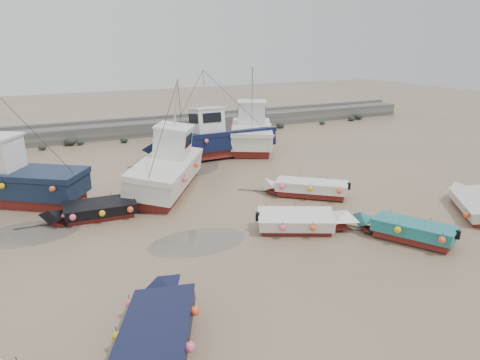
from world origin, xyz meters
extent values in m
plane|color=#937857|center=(0.00, 0.00, 0.00)|extent=(120.00, 120.00, 0.00)
cube|color=#63625E|center=(0.00, 22.00, 0.60)|extent=(60.00, 2.20, 1.20)
cube|color=#63625E|center=(0.00, 23.21, 1.32)|extent=(60.00, 0.60, 0.25)
ellipsoid|color=black|center=(5.10, 19.02, 0.29)|extent=(0.84, 0.86, 0.51)
ellipsoid|color=black|center=(7.80, 20.56, 0.34)|extent=(0.98, 1.07, 0.72)
ellipsoid|color=black|center=(14.16, 19.54, 0.27)|extent=(0.78, 0.90, 0.59)
ellipsoid|color=black|center=(23.03, 19.80, 0.24)|extent=(0.68, 0.72, 0.52)
ellipsoid|color=black|center=(18.92, 19.27, 0.21)|extent=(0.60, 0.70, 0.31)
ellipsoid|color=black|center=(-5.07, 20.46, 0.35)|extent=(0.99, 0.80, 0.58)
ellipsoid|color=black|center=(12.19, 19.77, 0.19)|extent=(0.54, 0.46, 0.30)
ellipsoid|color=black|center=(9.69, 19.97, 0.21)|extent=(0.61, 0.47, 0.46)
ellipsoid|color=black|center=(24.28, 20.15, 0.32)|extent=(0.92, 0.97, 0.58)
ellipsoid|color=black|center=(-4.31, 20.27, 0.21)|extent=(0.61, 0.53, 0.32)
ellipsoid|color=black|center=(10.99, 20.60, 0.23)|extent=(0.67, 0.55, 0.43)
ellipsoid|color=black|center=(-9.17, 19.34, 0.38)|extent=(1.09, 0.88, 0.72)
ellipsoid|color=black|center=(-7.25, 19.65, 0.23)|extent=(0.65, 0.60, 0.37)
ellipsoid|color=black|center=(9.46, 19.39, 0.31)|extent=(0.88, 0.64, 0.62)
ellipsoid|color=black|center=(-0.92, 19.60, 0.22)|extent=(0.64, 0.62, 0.48)
ellipsoid|color=black|center=(7.84, 20.42, 0.19)|extent=(0.55, 0.45, 0.29)
cylinder|color=#5B544A|center=(-2.64, -1.62, 0.00)|extent=(4.36, 4.36, 0.01)
cylinder|color=#5B544A|center=(5.54, 2.48, 0.00)|extent=(3.67, 3.67, 0.01)
cylinder|color=#5B544A|center=(-9.03, 2.57, 0.00)|extent=(4.30, 4.30, 0.01)
cylinder|color=#5B544A|center=(0.79, 11.23, 0.00)|extent=(5.65, 5.65, 0.01)
cube|color=maroon|center=(-6.27, -8.00, 0.15)|extent=(3.09, 4.19, 0.30)
cube|color=black|center=(-6.27, -8.00, 0.53)|extent=(3.46, 4.57, 0.45)
pyramid|color=black|center=(-5.23, -5.79, 0.98)|extent=(1.97, 1.43, 0.90)
cube|color=brown|center=(-6.27, -8.00, 0.69)|extent=(2.84, 3.81, 0.10)
cube|color=black|center=(-6.27, -8.00, 0.78)|extent=(3.57, 4.69, 0.07)
cylinder|color=black|center=(-4.81, -4.92, 0.03)|extent=(0.89, 1.82, 0.04)
sphere|color=#EC532C|center=(-5.69, -9.20, 0.63)|extent=(0.30, 0.30, 0.30)
sphere|color=#EC532C|center=(-7.22, -7.55, 0.63)|extent=(0.30, 0.30, 0.30)
sphere|color=#EC532C|center=(-4.97, -7.70, 0.63)|extent=(0.30, 0.30, 0.30)
sphere|color=#EC532C|center=(-6.50, -6.05, 0.63)|extent=(0.30, 0.30, 0.30)
cube|color=maroon|center=(5.70, -5.63, 0.15)|extent=(2.60, 3.32, 0.30)
cube|color=#1D6F71|center=(5.70, -5.63, 0.53)|extent=(2.91, 3.63, 0.45)
pyramid|color=#1D6F71|center=(4.75, -3.87, 0.98)|extent=(1.67, 1.35, 0.90)
cube|color=brown|center=(5.70, -5.63, 0.69)|extent=(2.39, 3.02, 0.10)
cube|color=#1D6F71|center=(5.70, -5.63, 0.78)|extent=(3.00, 3.73, 0.07)
cube|color=black|center=(6.53, -7.15, 0.70)|extent=(0.28, 0.26, 0.35)
cylinder|color=black|center=(4.33, -3.11, 0.03)|extent=(0.99, 1.78, 0.04)
sphere|color=#EC532C|center=(5.56, -7.20, 0.63)|extent=(0.30, 0.30, 0.30)
sphere|color=#EC532C|center=(6.68, -5.60, 0.63)|extent=(0.30, 0.30, 0.30)
sphere|color=#EC532C|center=(4.72, -5.66, 0.63)|extent=(0.30, 0.30, 0.30)
sphere|color=#EC532C|center=(5.85, -4.05, 0.63)|extent=(0.30, 0.30, 0.30)
cube|color=maroon|center=(10.99, -4.67, 0.15)|extent=(3.27, 3.85, 0.30)
cube|color=beige|center=(10.99, -4.67, 0.53)|extent=(3.63, 4.21, 0.45)
pyramid|color=beige|center=(12.36, -2.74, 0.98)|extent=(1.70, 1.49, 0.90)
cube|color=brown|center=(10.99, -4.67, 0.69)|extent=(3.00, 3.50, 0.10)
cube|color=beige|center=(10.99, -4.67, 0.78)|extent=(3.73, 4.32, 0.07)
cylinder|color=black|center=(12.92, -1.96, 0.03)|extent=(1.19, 1.65, 0.04)
sphere|color=#EC532C|center=(9.32, -5.45, 0.63)|extent=(0.30, 0.30, 0.30)
cube|color=maroon|center=(-5.84, 3.06, 0.15)|extent=(3.11, 1.27, 0.30)
cube|color=black|center=(-5.84, 3.06, 0.53)|extent=(3.34, 1.47, 0.45)
pyramid|color=black|center=(-7.83, 3.18, 0.98)|extent=(0.78, 1.33, 0.90)
cube|color=brown|center=(-5.84, 3.06, 0.69)|extent=(2.81, 1.19, 0.10)
cube|color=black|center=(-5.84, 3.06, 0.78)|extent=(3.42, 1.53, 0.07)
cube|color=black|center=(-4.13, 2.97, 0.70)|extent=(0.19, 0.23, 0.35)
cylinder|color=black|center=(-8.69, 3.22, 0.03)|extent=(2.00, 0.15, 0.04)
sphere|color=#EC532C|center=(-4.59, 2.23, 0.63)|extent=(0.30, 0.30, 0.30)
sphere|color=#EC532C|center=(-5.15, 3.79, 0.63)|extent=(0.30, 0.30, 0.30)
sphere|color=#EC532C|center=(-5.89, 2.30, 0.63)|extent=(0.30, 0.30, 0.30)
sphere|color=#EC532C|center=(-6.45, 3.86, 0.63)|extent=(0.30, 0.30, 0.30)
sphere|color=#EC532C|center=(-7.19, 2.37, 0.63)|extent=(0.30, 0.30, 0.30)
cube|color=maroon|center=(1.79, -2.43, 0.15)|extent=(3.32, 2.54, 0.30)
cube|color=silver|center=(1.79, -2.43, 0.53)|extent=(3.63, 2.85, 0.45)
pyramid|color=silver|center=(3.57, -3.34, 0.98)|extent=(1.32, 1.67, 0.90)
cube|color=brown|center=(1.79, -2.43, 0.69)|extent=(3.02, 2.34, 0.10)
cube|color=silver|center=(1.79, -2.43, 0.78)|extent=(3.72, 2.94, 0.07)
cube|color=black|center=(0.26, -1.65, 0.70)|extent=(0.26, 0.28, 0.35)
cylinder|color=black|center=(4.34, -3.73, 0.03)|extent=(1.80, 0.94, 0.04)
sphere|color=#EC532C|center=(1.02, -1.05, 0.63)|extent=(0.30, 0.30, 0.30)
sphere|color=#EC532C|center=(0.81, -2.91, 0.63)|extent=(0.30, 0.30, 0.30)
sphere|color=#EC532C|center=(2.19, -1.65, 0.63)|extent=(0.30, 0.30, 0.30)
sphere|color=#EC532C|center=(1.98, -3.51, 0.63)|extent=(0.30, 0.30, 0.30)
sphere|color=#EC532C|center=(3.36, -2.24, 0.63)|extent=(0.30, 0.30, 0.30)
cube|color=maroon|center=(5.22, 1.30, 0.15)|extent=(3.63, 3.40, 0.30)
cube|color=white|center=(5.22, 1.30, 0.53)|extent=(4.00, 3.76, 0.45)
pyramid|color=white|center=(3.51, 2.76, 0.98)|extent=(1.63, 1.74, 0.90)
cube|color=brown|center=(5.22, 1.30, 0.69)|extent=(3.31, 3.11, 0.10)
cube|color=white|center=(5.22, 1.30, 0.78)|extent=(4.10, 3.87, 0.07)
cube|color=black|center=(6.74, 0.00, 0.70)|extent=(0.28, 0.28, 0.35)
cylinder|color=black|center=(2.80, 3.37, 0.03)|extent=(1.55, 1.33, 0.04)
sphere|color=#EC532C|center=(5.75, -0.42, 0.63)|extent=(0.30, 0.30, 0.30)
sphere|color=#EC532C|center=(6.43, 1.53, 0.63)|extent=(0.30, 0.30, 0.30)
sphere|color=#EC532C|center=(4.60, 0.56, 0.63)|extent=(0.30, 0.30, 0.30)
sphere|color=#EC532C|center=(5.27, 2.52, 0.63)|extent=(0.30, 0.30, 0.30)
sphere|color=#EC532C|center=(3.45, 1.55, 0.63)|extent=(0.30, 0.30, 0.30)
cube|color=maroon|center=(-9.18, 7.09, 0.28)|extent=(6.35, 5.40, 0.55)
cube|color=#132038|center=(-9.18, 7.09, 1.02)|extent=(6.94, 5.97, 0.95)
cube|color=brown|center=(-9.18, 7.09, 1.54)|extent=(6.75, 5.80, 0.08)
cube|color=#132038|center=(-9.18, 7.09, 1.68)|extent=(7.09, 6.10, 0.30)
sphere|color=#E95B81|center=(-7.76, 4.43, 1.38)|extent=(0.30, 0.30, 0.30)
sphere|color=#E95B81|center=(-7.30, 7.37, 1.38)|extent=(0.30, 0.30, 0.30)
sphere|color=#E95B81|center=(-9.96, 6.02, 1.38)|extent=(0.30, 0.30, 0.30)
sphere|color=#E95B81|center=(-9.49, 8.96, 1.38)|extent=(0.30, 0.30, 0.30)
cube|color=maroon|center=(-1.81, 5.60, 0.28)|extent=(5.55, 6.93, 0.55)
cube|color=silver|center=(-1.81, 5.60, 1.02)|extent=(6.14, 7.56, 0.95)
pyramid|color=silver|center=(0.50, 9.15, 1.72)|extent=(2.89, 2.57, 1.40)
cube|color=brown|center=(-1.81, 5.60, 1.54)|extent=(5.96, 7.36, 0.08)
cube|color=silver|center=(-1.81, 5.60, 1.68)|extent=(6.27, 7.72, 0.30)
cube|color=white|center=(-1.27, 6.44, 2.65)|extent=(2.57, 2.64, 1.70)
cube|color=white|center=(-1.27, 6.44, 3.56)|extent=(2.78, 2.85, 0.12)
cube|color=black|center=(-0.71, 7.29, 2.91)|extent=(1.29, 0.86, 0.68)
cylinder|color=#B7B7B2|center=(-1.27, 6.44, 4.92)|extent=(0.10, 0.10, 2.60)
cylinder|color=black|center=(1.13, 10.11, 0.03)|extent=(1.68, 2.54, 0.05)
sphere|color=#E95B81|center=(-4.57, 3.89, 1.38)|extent=(0.30, 0.30, 0.30)
sphere|color=#E95B81|center=(-1.46, 3.61, 1.38)|extent=(0.30, 0.30, 0.30)
sphere|color=#E95B81|center=(-2.97, 6.35, 1.38)|extent=(0.30, 0.30, 0.30)
sphere|color=#E95B81|center=(0.14, 6.07, 1.38)|extent=(0.30, 0.30, 0.30)
sphere|color=#E95B81|center=(-1.37, 8.81, 1.38)|extent=(0.30, 0.30, 0.30)
cube|color=maroon|center=(4.53, 11.76, 0.28)|extent=(7.25, 2.58, 0.55)
cube|color=black|center=(4.53, 11.76, 1.02)|extent=(7.79, 3.02, 0.95)
pyramid|color=black|center=(0.12, 11.63, 1.72)|extent=(1.51, 2.83, 1.40)
cube|color=brown|center=(4.53, 11.76, 1.54)|extent=(7.61, 2.90, 0.08)
cube|color=black|center=(4.53, 11.76, 1.68)|extent=(7.96, 3.08, 0.30)
cube|color=white|center=(3.47, 11.73, 2.65)|extent=(2.06, 2.01, 1.70)
cube|color=white|center=(3.47, 11.73, 3.56)|extent=(2.22, 2.17, 0.12)
cube|color=black|center=(2.46, 11.70, 2.91)|extent=(0.10, 1.66, 0.68)
cylinder|color=#B7B7B2|center=(3.47, 11.73, 4.92)|extent=(0.10, 0.10, 2.60)
cylinder|color=black|center=(-1.05, 11.60, 0.03)|extent=(3.00, 0.14, 0.05)
sphere|color=#E95B81|center=(7.63, 10.34, 1.38)|extent=(0.30, 0.30, 0.30)
sphere|color=#E95B81|center=(6.32, 13.33, 1.38)|extent=(0.30, 0.30, 0.30)
sphere|color=#E95B81|center=(5.18, 10.27, 1.38)|extent=(0.30, 0.30, 0.30)
sphere|color=#E95B81|center=(3.87, 13.26, 1.38)|extent=(0.30, 0.30, 0.30)
sphere|color=#E95B81|center=(2.73, 10.19, 1.38)|extent=(0.30, 0.30, 0.30)
sphere|color=#E95B81|center=(1.42, 13.19, 1.38)|extent=(0.30, 0.30, 0.30)
cube|color=maroon|center=(7.57, 12.98, 0.28)|extent=(5.24, 7.00, 0.55)
cube|color=silver|center=(7.57, 12.98, 1.02)|extent=(5.85, 7.63, 0.95)
pyramid|color=silver|center=(9.43, 16.62, 1.72)|extent=(3.29, 2.62, 1.40)
cube|color=brown|center=(7.57, 12.98, 1.54)|extent=(5.67, 7.44, 0.08)
cube|color=silver|center=(7.57, 12.98, 1.68)|extent=(5.98, 7.80, 0.30)
cube|color=white|center=(8.01, 13.84, 2.65)|extent=(2.76, 2.73, 1.70)
cube|color=white|center=(8.01, 13.84, 3.56)|extent=(2.98, 2.94, 0.12)
cube|color=black|center=(8.47, 14.75, 2.91)|extent=(1.59, 0.85, 0.68)
cylinder|color=#B7B7B2|center=(8.01, 13.84, 4.92)|extent=(0.10, 0.10, 2.60)
cylinder|color=black|center=(9.94, 17.62, 0.03)|extent=(1.41, 2.69, 0.05)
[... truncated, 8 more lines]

